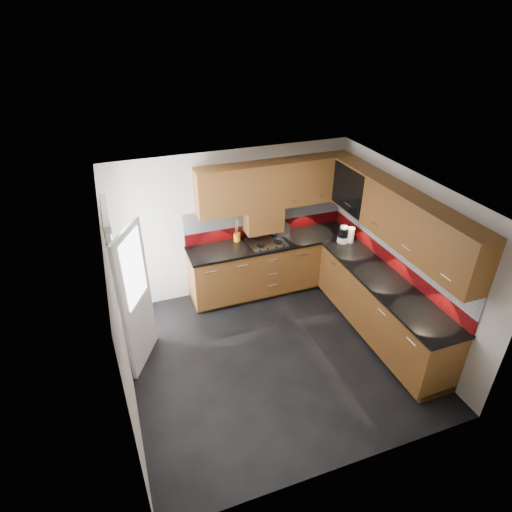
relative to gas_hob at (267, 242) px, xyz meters
name	(u,v)px	position (x,y,z in m)	size (l,w,h in m)	color
room	(277,263)	(-0.45, -1.47, 0.54)	(4.00, 3.80, 2.64)	black
base_cabinets	(321,286)	(0.62, -0.75, -0.52)	(2.70, 3.20, 0.95)	brown
countertop	(323,260)	(0.60, -0.77, -0.03)	(2.72, 3.22, 0.04)	black
backsplash	(331,234)	(0.83, -0.54, 0.26)	(2.70, 3.20, 0.54)	maroon
upper_cabinets	(337,200)	(0.78, -0.69, 0.88)	(2.50, 3.20, 0.72)	brown
extractor_hood	(263,219)	(0.00, 0.17, 0.33)	(0.60, 0.33, 0.40)	brown
glass_cabinet	(356,187)	(1.26, -0.40, 0.91)	(0.32, 0.80, 0.66)	black
back_door	(126,290)	(-2.23, -0.72, 0.08)	(0.42, 1.19, 2.04)	white
gas_hob	(267,242)	(0.00, 0.00, 0.00)	(0.58, 0.51, 0.04)	silver
utensil_pot	(237,236)	(-0.42, 0.22, 0.08)	(0.11, 0.11, 0.40)	orange
toaster	(281,230)	(0.31, 0.17, 0.08)	(0.30, 0.25, 0.19)	silver
food_processor	(343,235)	(1.14, -0.39, 0.12)	(0.17, 0.17, 0.29)	white
paper_towel	(351,235)	(1.26, -0.43, 0.11)	(0.12, 0.12, 0.25)	white
orange_cloth	(342,242)	(1.14, -0.39, -0.01)	(0.15, 0.13, 0.02)	orange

